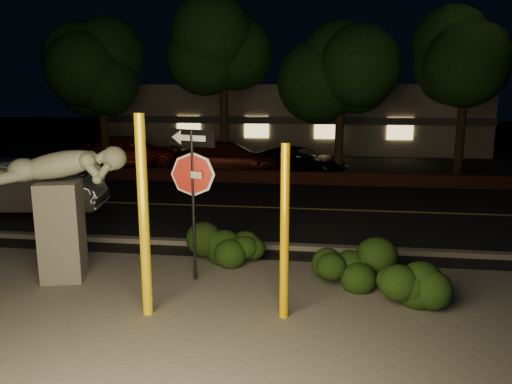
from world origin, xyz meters
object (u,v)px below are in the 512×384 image
signpost (193,175)px  silver_sedan (22,188)px  yellow_pole_left (144,218)px  parked_car_dark (298,161)px  yellow_pole_right (285,234)px  parked_car_red (131,150)px  sculpture (62,199)px  parked_car_darkred (229,158)px

signpost → silver_sedan: size_ratio=0.62×
yellow_pole_left → parked_car_dark: 14.61m
yellow_pole_right → parked_car_red: size_ratio=0.62×
silver_sedan → parked_car_dark: silver_sedan is taller
yellow_pole_right → yellow_pole_left: bearing=-175.2°
signpost → parked_car_red: 15.73m
signpost → yellow_pole_right: bearing=-17.3°
sculpture → parked_car_red: 15.04m
yellow_pole_left → yellow_pole_right: 2.30m
signpost → parked_car_dark: (1.34, 12.84, -1.52)m
parked_car_red → parked_car_dark: size_ratio=1.06×
signpost → parked_car_red: bearing=136.1°
parked_car_red → yellow_pole_right: bearing=-168.9°
yellow_pole_left → parked_car_red: size_ratio=0.72×
silver_sedan → parked_car_red: 9.47m
yellow_pole_right → parked_car_darkred: yellow_pole_right is taller
sculpture → parked_car_dark: sculpture is taller
sculpture → parked_car_dark: (3.89, 13.14, -1.03)m
sculpture → silver_sedan: size_ratio=0.55×
sculpture → yellow_pole_right: bearing=-30.3°
parked_car_dark → parked_car_darkred: bearing=117.1°
signpost → parked_car_dark: 13.00m
parked_car_red → silver_sedan: bearing=163.3°
signpost → parked_car_darkred: (-1.73, 12.56, -1.41)m
yellow_pole_left → parked_car_red: 17.02m
silver_sedan → signpost: bearing=-135.3°
silver_sedan → parked_car_dark: size_ratio=1.10×
yellow_pole_right → signpost: (-1.89, 1.44, 0.67)m
yellow_pole_right → parked_car_red: bearing=119.6°
yellow_pole_right → parked_car_dark: 14.31m
yellow_pole_right → silver_sedan: yellow_pole_right is taller
yellow_pole_left → parked_car_dark: bearing=83.2°
signpost → sculpture: signpost is taller
sculpture → parked_car_darkred: bearing=70.4°
parked_car_darkred → parked_car_dark: size_ratio=1.13×
silver_sedan → parked_car_darkred: size_ratio=0.97×
yellow_pole_left → yellow_pole_right: bearing=4.8°
yellow_pole_right → signpost: bearing=142.8°
signpost → parked_car_darkred: bearing=117.8°
signpost → silver_sedan: bearing=165.1°
signpost → silver_sedan: (-6.61, 4.61, -1.33)m
signpost → parked_car_darkred: signpost is taller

